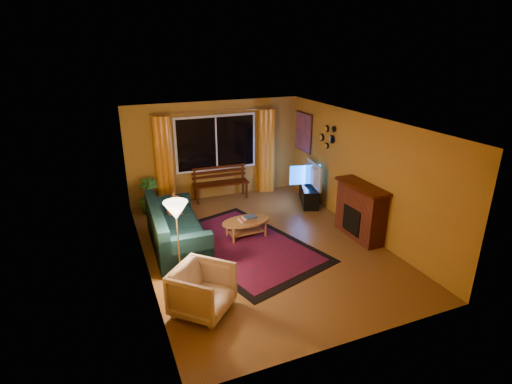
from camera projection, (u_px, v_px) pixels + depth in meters
name	position (u px, v px, depth m)	size (l,w,h in m)	color
floor	(262.00, 246.00, 8.05)	(4.50, 6.00, 0.02)	brown
ceiling	(262.00, 122.00, 7.16)	(4.50, 6.00, 0.02)	white
wall_back	(216.00, 150.00, 10.21)	(4.50, 0.02, 2.50)	#BA812A
wall_left	(140.00, 205.00, 6.80)	(0.02, 6.00, 2.50)	#BA812A
wall_right	(360.00, 173.00, 8.41)	(0.02, 6.00, 2.50)	#BA812A
window	(216.00, 143.00, 10.09)	(2.00, 0.02, 1.30)	black
curtain_rod	(216.00, 112.00, 9.76)	(0.03, 0.03, 3.20)	#BF8C3F
curtain_left	(164.00, 162.00, 9.67)	(0.36, 0.36, 2.24)	orange
curtain_right	(266.00, 151.00, 10.63)	(0.36, 0.36, 2.24)	orange
bench	(221.00, 191.00, 10.36)	(1.43, 0.42, 0.43)	#391203
potted_plant	(149.00, 196.00, 9.46)	(0.47, 0.47, 0.85)	#235B1E
sofa	(177.00, 227.00, 7.84)	(0.95, 2.21, 0.89)	black
dog	(173.00, 206.00, 8.20)	(0.34, 0.46, 0.50)	#9A583B
armchair	(202.00, 288.00, 5.95)	(0.80, 0.75, 0.82)	beige
floor_lamp	(178.00, 243.00, 6.63)	(0.24, 0.24, 1.45)	#BF8C3F
rug	(243.00, 245.00, 8.03)	(2.08, 3.29, 0.02)	maroon
coffee_table	(246.00, 229.00, 8.35)	(1.05, 1.05, 0.38)	#B2773E
tv_console	(309.00, 194.00, 10.10)	(0.37, 1.11, 0.46)	black
television	(310.00, 174.00, 9.91)	(1.05, 0.14, 0.61)	black
fireplace	(361.00, 212.00, 8.24)	(0.40, 1.20, 1.10)	maroon
mirror_cluster	(327.00, 135.00, 9.32)	(0.06, 0.60, 0.56)	black
painting	(303.00, 132.00, 10.38)	(0.04, 0.76, 0.96)	#EB4F29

